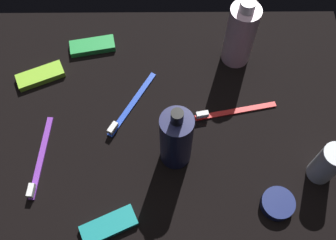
% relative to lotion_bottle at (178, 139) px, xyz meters
% --- Properties ---
extents(ground_plane, '(0.84, 0.64, 0.01)m').
position_rel_lotion_bottle_xyz_m(ground_plane, '(0.02, -0.07, -0.08)').
color(ground_plane, black).
extents(lotion_bottle, '(0.06, 0.06, 0.18)m').
position_rel_lotion_bottle_xyz_m(lotion_bottle, '(0.00, 0.00, 0.00)').
color(lotion_bottle, '#1C1E46').
rests_on(lotion_bottle, ground_plane).
extents(bodywash_bottle, '(0.06, 0.06, 0.18)m').
position_rel_lotion_bottle_xyz_m(bodywash_bottle, '(-0.14, -0.25, 0.00)').
color(bodywash_bottle, silver).
rests_on(bodywash_bottle, ground_plane).
extents(deodorant_stick, '(0.05, 0.05, 0.10)m').
position_rel_lotion_bottle_xyz_m(deodorant_stick, '(-0.29, 0.04, -0.03)').
color(deodorant_stick, silver).
rests_on(deodorant_stick, ground_plane).
extents(toothbrush_purple, '(0.03, 0.18, 0.02)m').
position_rel_lotion_bottle_xyz_m(toothbrush_purple, '(0.27, 0.01, -0.07)').
color(toothbrush_purple, purple).
rests_on(toothbrush_purple, ground_plane).
extents(toothbrush_blue, '(0.10, 0.16, 0.02)m').
position_rel_lotion_bottle_xyz_m(toothbrush_blue, '(0.10, -0.11, -0.07)').
color(toothbrush_blue, blue).
rests_on(toothbrush_blue, ground_plane).
extents(toothbrush_red, '(0.18, 0.05, 0.02)m').
position_rel_lotion_bottle_xyz_m(toothbrush_red, '(-0.12, -0.10, -0.07)').
color(toothbrush_red, red).
rests_on(toothbrush_red, ground_plane).
extents(snack_bar_green, '(0.11, 0.06, 0.01)m').
position_rel_lotion_bottle_xyz_m(snack_bar_green, '(0.19, -0.28, -0.07)').
color(snack_bar_green, green).
rests_on(snack_bar_green, ground_plane).
extents(snack_bar_lime, '(0.11, 0.08, 0.01)m').
position_rel_lotion_bottle_xyz_m(snack_bar_lime, '(0.30, -0.19, -0.07)').
color(snack_bar_lime, '#8CD133').
rests_on(snack_bar_lime, ground_plane).
extents(snack_bar_teal, '(0.11, 0.08, 0.01)m').
position_rel_lotion_bottle_xyz_m(snack_bar_teal, '(0.13, 0.14, -0.07)').
color(snack_bar_teal, teal).
rests_on(snack_bar_teal, ground_plane).
extents(cream_tin_left, '(0.06, 0.06, 0.02)m').
position_rel_lotion_bottle_xyz_m(cream_tin_left, '(-0.19, 0.10, -0.07)').
color(cream_tin_left, navy).
rests_on(cream_tin_left, ground_plane).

